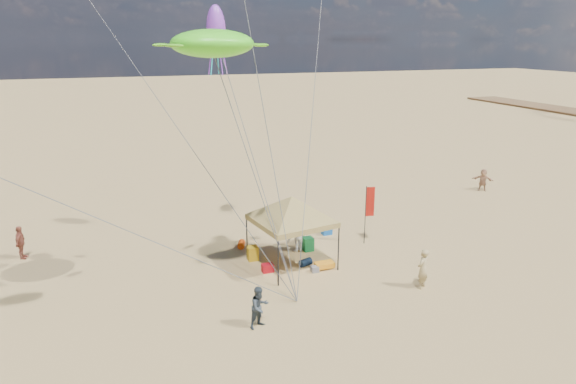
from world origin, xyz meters
The scene contains 18 objects.
ground centered at (0.00, 0.00, 0.00)m, with size 280.00×280.00×0.00m, color tan.
canopy_tent centered at (0.55, 4.02, 3.31)m, with size 6.35×6.35×3.98m.
feather_flag centered at (5.26, 5.21, 2.11)m, with size 0.48×0.10×3.17m.
cooler_red centered at (-0.78, 3.65, 0.19)m, with size 0.54×0.38×0.38m, color red.
cooler_blue centered at (3.75, 7.09, 0.19)m, with size 0.54×0.38×0.38m, color #1658B4.
bag_navy centered at (1.13, 3.67, 0.18)m, with size 0.36×0.36×0.60m, color black.
bag_orange centered at (-1.21, 6.87, 0.18)m, with size 0.36×0.36×0.60m, color #F84F0D.
chair_green centered at (1.93, 5.36, 0.35)m, with size 0.50×0.50×0.70m, color #167D39.
chair_yellow centered at (-1.07, 5.19, 0.35)m, with size 0.50×0.50×0.70m, color gold.
crate_grey centered at (1.29, 2.90, 0.14)m, with size 0.34×0.30×0.28m, color slate.
beach_cart centered at (1.85, 3.07, 0.20)m, with size 0.90×0.50×0.24m, color orange.
person_near_a centered at (5.07, -0.11, 0.90)m, with size 0.66×0.43×1.80m, color tan.
person_near_b centered at (-2.47, -0.76, 0.82)m, with size 0.80×0.62×1.65m, color #333D45.
person_near_c centered at (1.38, 5.51, 0.96)m, with size 1.25×0.72×1.93m, color white.
person_far_a centered at (-11.76, 9.17, 0.84)m, with size 0.99×0.41×1.69m, color #9A4E3B.
person_far_c centered at (17.72, 11.22, 0.79)m, with size 1.47×0.47×1.59m, color tan.
turtle_kite centered at (-3.22, 2.25, 10.26)m, with size 3.12×2.50×1.04m, color #51F623.
squid_kite centered at (-1.71, 8.74, 10.80)m, with size 0.95×0.95×2.47m, color #983FD4.
Camera 1 is at (-7.14, -17.05, 10.40)m, focal length 31.69 mm.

